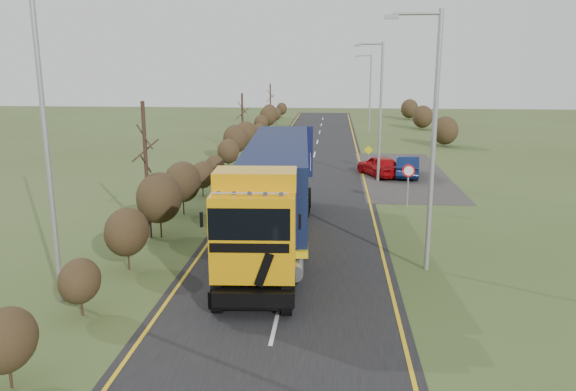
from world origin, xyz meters
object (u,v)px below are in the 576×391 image
at_px(lorry, 276,187).
at_px(streetlight_near, 431,132).
at_px(speed_sign, 408,178).
at_px(car_blue_sedan, 407,166).
at_px(car_red_hatchback, 379,166).

relative_size(lorry, streetlight_near, 1.67).
bearing_deg(speed_sign, streetlight_near, -93.21).
height_order(car_blue_sedan, streetlight_near, streetlight_near).
bearing_deg(car_blue_sedan, lorry, 71.09).
relative_size(car_blue_sedan, speed_sign, 1.78).
bearing_deg(streetlight_near, lorry, 154.91).
xyz_separation_m(car_blue_sedan, speed_sign, (-1.11, -8.99, 0.99)).
xyz_separation_m(lorry, speed_sign, (6.40, 6.36, -0.76)).
relative_size(car_red_hatchback, car_blue_sedan, 0.98).
distance_m(lorry, car_red_hatchback, 16.44).
bearing_deg(lorry, car_blue_sedan, 60.79).
xyz_separation_m(lorry, car_blue_sedan, (7.51, 15.34, -1.76)).
distance_m(lorry, streetlight_near, 7.05).
bearing_deg(car_red_hatchback, lorry, 46.44).
distance_m(car_blue_sedan, speed_sign, 9.11).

